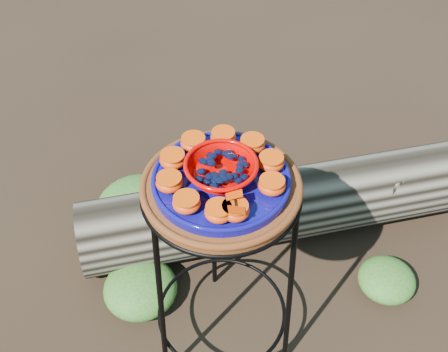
{
  "coord_description": "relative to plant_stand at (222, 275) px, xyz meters",
  "views": [
    {
      "loc": [
        -0.11,
        -0.94,
        1.71
      ],
      "look_at": [
        0.01,
        0.0,
        0.76
      ],
      "focal_mm": 45.0,
      "sensor_mm": 36.0,
      "label": 1
    }
  ],
  "objects": [
    {
      "name": "driftwood_log",
      "position": [
        0.26,
        0.43,
        -0.21
      ],
      "size": [
        1.49,
        0.53,
        0.27
      ],
      "primitive_type": null,
      "rotation": [
        0.0,
        0.0,
        0.11
      ],
      "color": "black",
      "rests_on": "ground"
    },
    {
      "name": "ground",
      "position": [
        0.0,
        0.0,
        -0.35
      ],
      "size": [
        60.0,
        60.0,
        0.0
      ],
      "primitive_type": "plane",
      "color": "black"
    },
    {
      "name": "orange_half_0",
      "position": [
        0.02,
        -0.12,
        0.42
      ],
      "size": [
        0.07,
        0.07,
        0.04
      ],
      "primitive_type": "ellipsoid",
      "color": "#BF4100",
      "rests_on": "cobalt_plate"
    },
    {
      "name": "orange_half_8",
      "position": [
        -0.09,
        -0.09,
        0.42
      ],
      "size": [
        0.07,
        0.07,
        0.04
      ],
      "primitive_type": "ellipsoid",
      "color": "#BF4100",
      "rests_on": "cobalt_plate"
    },
    {
      "name": "orange_half_5",
      "position": [
        -0.06,
        0.11,
        0.42
      ],
      "size": [
        0.07,
        0.07,
        0.04
      ],
      "primitive_type": "ellipsoid",
      "color": "#BF4100",
      "rests_on": "cobalt_plate"
    },
    {
      "name": "red_bowl",
      "position": [
        0.0,
        0.0,
        0.43
      ],
      "size": [
        0.17,
        0.17,
        0.05
      ],
      "primitive_type": null,
      "color": "#C30200",
      "rests_on": "cobalt_plate"
    },
    {
      "name": "cobalt_plate",
      "position": [
        0.0,
        0.0,
        0.39
      ],
      "size": [
        0.34,
        0.34,
        0.02
      ],
      "primitive_type": "cylinder",
      "color": "#090542",
      "rests_on": "terracotta_saucer"
    },
    {
      "name": "glass_gems",
      "position": [
        0.0,
        0.0,
        0.46
      ],
      "size": [
        0.13,
        0.13,
        0.02
      ],
      "primitive_type": null,
      "color": "black",
      "rests_on": "red_bowl"
    },
    {
      "name": "orange_half_2",
      "position": [
        0.12,
        0.02,
        0.42
      ],
      "size": [
        0.07,
        0.07,
        0.04
      ],
      "primitive_type": "ellipsoid",
      "color": "#BF4100",
      "rests_on": "cobalt_plate"
    },
    {
      "name": "butterfly",
      "position": [
        0.02,
        -0.12,
        0.45
      ],
      "size": [
        0.08,
        0.05,
        0.01
      ],
      "primitive_type": null,
      "rotation": [
        0.0,
        0.0,
        -0.03
      ],
      "color": "#C92B00",
      "rests_on": "orange_half_0"
    },
    {
      "name": "orange_half_1",
      "position": [
        0.11,
        -0.06,
        0.42
      ],
      "size": [
        0.07,
        0.07,
        0.04
      ],
      "primitive_type": "ellipsoid",
      "color": "#BF4100",
      "rests_on": "cobalt_plate"
    },
    {
      "name": "orange_half_7",
      "position": [
        -0.12,
        -0.02,
        0.42
      ],
      "size": [
        0.07,
        0.07,
        0.04
      ],
      "primitive_type": "ellipsoid",
      "color": "#BF4100",
      "rests_on": "cobalt_plate"
    },
    {
      "name": "foliage_back",
      "position": [
        -0.26,
        0.54,
        -0.27
      ],
      "size": [
        0.34,
        0.34,
        0.17
      ],
      "primitive_type": "ellipsoid",
      "color": "#234918",
      "rests_on": "ground"
    },
    {
      "name": "orange_half_3",
      "position": [
        0.09,
        0.09,
        0.42
      ],
      "size": [
        0.07,
        0.07,
        0.04
      ],
      "primitive_type": "ellipsoid",
      "color": "#BF4100",
      "rests_on": "cobalt_plate"
    },
    {
      "name": "orange_half_9",
      "position": [
        -0.02,
        -0.12,
        0.42
      ],
      "size": [
        0.07,
        0.07,
        0.04
      ],
      "primitive_type": "ellipsoid",
      "color": "#BF4100",
      "rests_on": "cobalt_plate"
    },
    {
      "name": "orange_half_4",
      "position": [
        0.02,
        0.12,
        0.42
      ],
      "size": [
        0.07,
        0.07,
        0.04
      ],
      "primitive_type": "ellipsoid",
      "color": "#BF4100",
      "rests_on": "cobalt_plate"
    },
    {
      "name": "foliage_left",
      "position": [
        -0.26,
        0.18,
        -0.29
      ],
      "size": [
        0.26,
        0.26,
        0.13
      ],
      "primitive_type": "ellipsoid",
      "color": "#234918",
      "rests_on": "ground"
    },
    {
      "name": "plant_stand",
      "position": [
        0.0,
        0.0,
        0.0
      ],
      "size": [
        0.44,
        0.44,
        0.7
      ],
      "primitive_type": null,
      "color": "black",
      "rests_on": "ground"
    },
    {
      "name": "orange_half_6",
      "position": [
        -0.11,
        0.06,
        0.42
      ],
      "size": [
        0.07,
        0.07,
        0.04
      ],
      "primitive_type": "ellipsoid",
      "color": "#BF4100",
      "rests_on": "cobalt_plate"
    },
    {
      "name": "terracotta_saucer",
      "position": [
        0.0,
        0.0,
        0.37
      ],
      "size": [
        0.39,
        0.39,
        0.03
      ],
      "primitive_type": "cylinder",
      "color": "#54280A",
      "rests_on": "plant_stand"
    },
    {
      "name": "foliage_right",
      "position": [
        0.6,
        0.12,
        -0.3
      ],
      "size": [
        0.2,
        0.2,
        0.1
      ],
      "primitive_type": "ellipsoid",
      "color": "#234918",
      "rests_on": "ground"
    }
  ]
}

